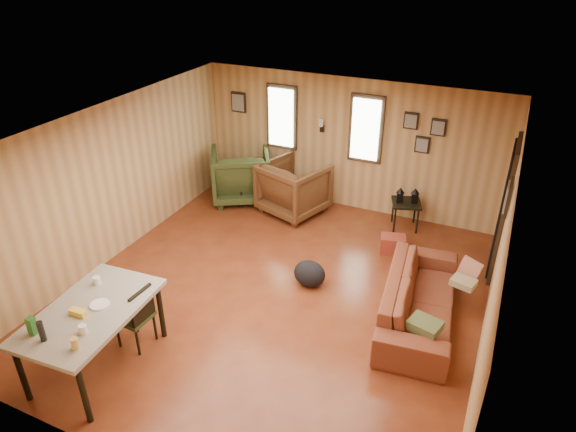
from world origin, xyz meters
The scene contains 11 objects.
room centered at (0.17, 0.27, 1.21)m, with size 5.54×6.04×2.44m.
sofa centered at (1.93, 0.27, 0.43)m, with size 2.21×0.64×0.86m, color brown.
recliner_brown centered at (-0.78, 2.36, 0.53)m, with size 1.03×0.96×1.06m, color #543219.
recliner_green centered at (-1.92, 2.44, 0.54)m, with size 1.05×0.99×1.08m, color #313D1B.
end_table centered at (-1.60, 2.35, 0.35)m, with size 0.62×0.59×0.63m.
side_table centered at (1.20, 2.63, 0.52)m, with size 0.60×0.60×0.76m.
cooler centered at (1.22, 1.77, 0.14)m, with size 0.45×0.37×0.28m.
backpack centered at (0.35, 0.37, 0.20)m, with size 0.55×0.47×0.40m.
sofa_pillows centered at (2.28, 0.20, 0.49)m, with size 0.70×1.57×0.32m.
dining_table centered at (-1.27, -2.13, 0.75)m, with size 1.07×1.67×1.06m.
dining_chair centered at (-1.06, -1.63, 0.48)m, with size 0.40×0.40×0.85m.
Camera 1 is at (2.60, -5.28, 4.45)m, focal length 32.00 mm.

